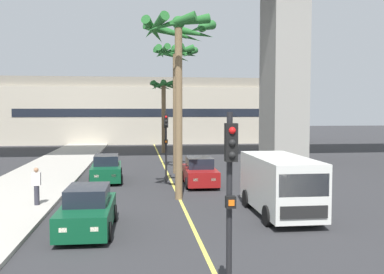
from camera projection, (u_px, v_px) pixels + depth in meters
lane_stripe_center at (171, 181)px, 25.80m from camera, size 0.14×56.00×0.01m
pier_building_backdrop at (153, 111)px, 56.88m from camera, size 37.12×8.04×8.31m
car_queue_front at (106, 169)px, 25.76m from camera, size 1.96×4.16×1.56m
car_queue_second at (200, 172)px, 24.48m from camera, size 1.89×4.13×1.56m
car_queue_third at (88, 211)px, 15.11m from camera, size 1.88×4.13×1.56m
delivery_van at (280, 184)px, 17.39m from camera, size 2.17×5.26×2.36m
traffic_light_median_near at (230, 186)px, 8.68m from camera, size 0.24×0.37×4.20m
traffic_light_median_far at (166, 136)px, 25.28m from camera, size 0.24×0.37×4.20m
palm_tree_near_median at (164, 95)px, 42.64m from camera, size 2.83×2.86×7.25m
palm_tree_mid_median at (179, 45)px, 20.15m from camera, size 3.62×3.64×8.60m
palm_tree_far_median at (176, 68)px, 28.56m from camera, size 3.08×3.10×8.56m
pedestrian_far_along at (37, 185)px, 18.61m from camera, size 0.34×0.22×1.62m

